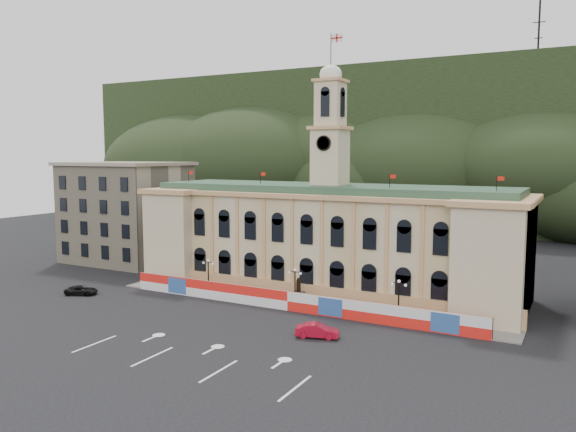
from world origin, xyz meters
The scene contains 13 objects.
ground centered at (0.00, 0.00, 0.00)m, with size 260.00×260.00×0.00m, color black.
lane_markings centered at (0.00, -5.00, 0.00)m, with size 26.00×10.00×0.02m, color white, non-canonical shape.
hill_ridge centered at (0.03, 121.99, 19.48)m, with size 230.00×80.00×64.00m.
city_hall centered at (0.00, 27.63, 7.85)m, with size 56.20×17.60×37.10m.
side_building_left centered at (-43.00, 30.93, 9.33)m, with size 21.00×17.00×18.60m.
hoarding_fence centered at (0.06, 15.07, 1.25)m, with size 50.00×0.44×2.50m.
pavement centered at (0.00, 17.75, 0.08)m, with size 56.00×5.50×0.16m, color slate.
statue centered at (0.00, 18.00, 1.19)m, with size 1.40×1.40×3.72m.
lamp_left centered at (-14.00, 17.00, 3.07)m, with size 1.96×0.44×5.15m.
lamp_center centered at (0.00, 17.00, 3.07)m, with size 1.96×0.44×5.15m.
lamp_right centered at (14.00, 17.00, 3.07)m, with size 1.96×0.44×5.15m.
red_sedan centered at (7.95, 7.03, 0.79)m, with size 5.04×2.96×1.57m, color #A00B1F.
black_suv centered at (-30.00, 8.25, 0.64)m, with size 5.03×3.76×1.27m, color black.
Camera 1 is at (33.34, -47.10, 19.98)m, focal length 35.00 mm.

